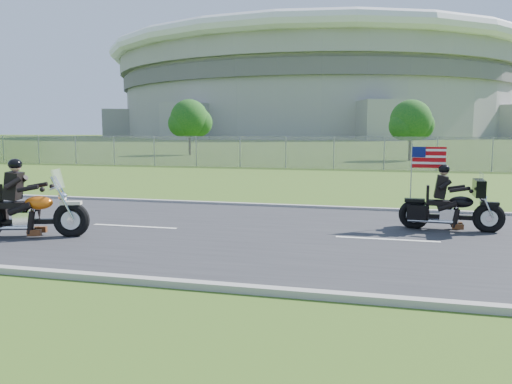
# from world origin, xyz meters

# --- Properties ---
(ground) EXTENTS (420.00, 420.00, 0.00)m
(ground) POSITION_xyz_m (0.00, 0.00, 0.00)
(ground) COLOR #3A561B
(ground) RESTS_ON ground
(road) EXTENTS (120.00, 8.00, 0.04)m
(road) POSITION_xyz_m (0.00, 0.00, 0.02)
(road) COLOR #28282B
(road) RESTS_ON ground
(curb_north) EXTENTS (120.00, 0.18, 0.12)m
(curb_north) POSITION_xyz_m (0.00, 4.05, 0.05)
(curb_north) COLOR #9E9B93
(curb_north) RESTS_ON ground
(curb_south) EXTENTS (120.00, 0.18, 0.12)m
(curb_south) POSITION_xyz_m (0.00, -4.05, 0.05)
(curb_south) COLOR #9E9B93
(curb_south) RESTS_ON ground
(fence) EXTENTS (60.00, 0.03, 2.00)m
(fence) POSITION_xyz_m (-5.00, 20.00, 1.00)
(fence) COLOR gray
(fence) RESTS_ON ground
(stadium) EXTENTS (140.40, 140.40, 29.20)m
(stadium) POSITION_xyz_m (-20.00, 170.00, 15.58)
(stadium) COLOR #A3A099
(stadium) RESTS_ON ground
(tree_fence_near) EXTENTS (3.52, 3.28, 4.75)m
(tree_fence_near) POSITION_xyz_m (6.04, 30.04, 2.97)
(tree_fence_near) COLOR #382316
(tree_fence_near) RESTS_ON ground
(tree_fence_mid) EXTENTS (3.96, 3.69, 5.30)m
(tree_fence_mid) POSITION_xyz_m (-13.95, 34.04, 3.30)
(tree_fence_mid) COLOR #382316
(tree_fence_mid) RESTS_ON ground
(motorcycle_lead) EXTENTS (2.59, 1.19, 1.79)m
(motorcycle_lead) POSITION_xyz_m (-3.73, -1.67, 0.56)
(motorcycle_lead) COLOR black
(motorcycle_lead) RESTS_ON ground
(motorcycle_follow) EXTENTS (2.38, 0.79, 1.98)m
(motorcycle_follow) POSITION_xyz_m (5.45, 1.43, 0.55)
(motorcycle_follow) COLOR black
(motorcycle_follow) RESTS_ON ground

